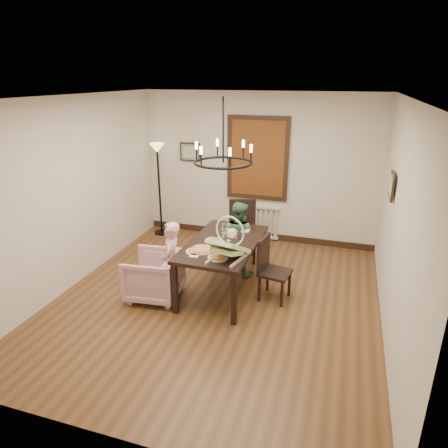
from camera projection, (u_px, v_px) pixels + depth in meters
The scene contains 17 objects.
room_shell at pixel (224, 200), 5.61m from camera, with size 4.51×5.00×2.81m.
dining_table at pixel (223, 247), 5.79m from camera, with size 0.99×1.71×0.79m.
chair_far at pixel (243, 232), 6.86m from camera, with size 0.47×0.47×1.06m, color black, non-canonical shape.
chair_right at pixel (275, 269), 5.66m from camera, with size 0.41×0.41×0.94m, color black, non-canonical shape.
armchair at pixel (154, 276), 5.75m from camera, with size 0.73×0.75×0.68m, color #CB9BA8.
elderly_woman at pixel (171, 268), 5.64m from camera, with size 0.36×0.23×0.98m, color #E29FB0.
seated_man at pixel (238, 244), 6.42m from camera, with size 0.49×0.38×1.00m, color #42704B.
baby_bouncer at pixel (229, 244), 5.17m from camera, with size 0.43×0.60×0.40m, color beige, non-canonical shape.
salad_bowl at pixel (214, 242), 5.67m from camera, with size 0.29×0.29×0.07m, color white.
pizza_platter at pixel (202, 249), 5.46m from camera, with size 0.32×0.32×0.04m, color tan.
drinking_glass at pixel (224, 239), 5.67m from camera, with size 0.08×0.08×0.15m, color silver.
window_blinds at pixel (258, 159), 7.42m from camera, with size 1.00×0.03×1.40m, color brown.
radiator at pixel (256, 221), 7.87m from camera, with size 0.92×0.12×0.62m, color silver, non-canonical shape.
picture_back at pixel (190, 152), 7.78m from camera, with size 0.42×0.03×0.36m, color black.
picture_right at pixel (392, 186), 5.39m from camera, with size 0.42×0.03×0.36m, color black.
floor_lamp at pixel (160, 191), 7.91m from camera, with size 0.30×0.30×1.80m, color black, non-canonical shape.
chandelier at pixel (223, 163), 5.36m from camera, with size 0.80×0.80×0.04m, color black.
Camera 1 is at (1.60, -4.77, 3.04)m, focal length 32.00 mm.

